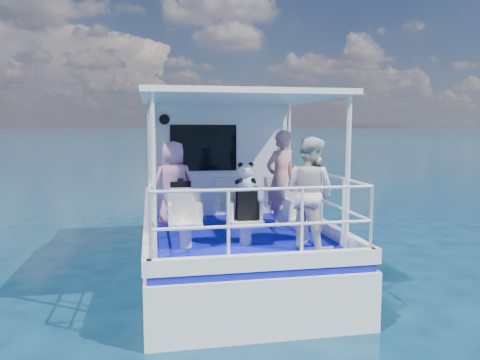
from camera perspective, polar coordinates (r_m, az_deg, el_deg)
name	(u,v)px	position (r m, az deg, el deg)	size (l,w,h in m)	color
ground	(233,279)	(8.40, -0.88, -11.96)	(2000.00, 2000.00, 0.00)	#08233B
hull	(224,263)	(9.34, -1.97, -10.05)	(3.00, 7.00, 1.60)	white
deck	(224,220)	(9.13, -1.99, -4.93)	(2.90, 6.90, 0.10)	#0B0F9D
cabin	(214,157)	(10.26, -3.14, 2.80)	(2.85, 2.00, 2.20)	white
canopy	(235,97)	(7.79, -0.66, 10.05)	(3.00, 3.20, 0.08)	white
canopy_posts	(235,167)	(7.75, -0.58, 1.63)	(2.77, 2.97, 2.20)	white
railings	(239,206)	(7.51, -0.13, -3.14)	(2.84, 3.59, 1.00)	white
seat_port_fwd	(180,218)	(8.21, -7.35, -4.56)	(0.48, 0.46, 0.38)	silver
seat_center_fwd	(231,216)	(8.31, -1.13, -4.38)	(0.48, 0.46, 0.38)	silver
seat_stbd_fwd	(280,214)	(8.51, 4.86, -4.15)	(0.48, 0.46, 0.38)	silver
seat_port_aft	(185,234)	(6.94, -6.68, -6.59)	(0.48, 0.46, 0.38)	silver
seat_center_aft	(245,232)	(7.06, 0.67, -6.32)	(0.48, 0.46, 0.38)	silver
seat_stbd_aft	(303,229)	(7.29, 7.65, -5.97)	(0.48, 0.46, 0.38)	silver
passenger_port_fwd	(174,185)	(8.19, -8.09, -0.58)	(0.57, 0.40, 1.52)	#ED99BE
passenger_stbd_fwd	(281,179)	(8.27, 5.01, 0.16)	(0.62, 0.41, 1.70)	tan
passenger_stbd_aft	(310,193)	(6.81, 8.48, -1.58)	(0.79, 0.61, 1.62)	beige
backpack_port	(180,195)	(8.06, -7.27, -1.77)	(0.34, 0.19, 0.45)	black
backpack_center	(247,205)	(6.94, 0.81, -3.08)	(0.30, 0.17, 0.45)	black
compact_camera	(181,180)	(8.01, -7.26, 0.01)	(0.09, 0.06, 0.06)	black
panda	(246,177)	(6.86, 0.70, 0.42)	(0.27, 0.22, 0.41)	silver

